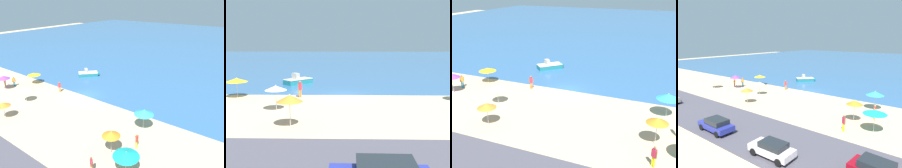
# 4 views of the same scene
# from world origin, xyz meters

# --- Properties ---
(ground_plane) EXTENTS (160.00, 160.00, 0.00)m
(ground_plane) POSITION_xyz_m (0.00, 0.00, 0.00)
(ground_plane) COLOR #CCAE89
(sea) EXTENTS (150.00, 110.00, 0.05)m
(sea) POSITION_xyz_m (0.00, 55.00, 0.03)
(sea) COLOR #346296
(sea) RESTS_ON ground_plane
(coastal_road) EXTENTS (80.00, 8.00, 0.06)m
(coastal_road) POSITION_xyz_m (0.00, -18.00, 0.03)
(coastal_road) COLOR #4C4852
(coastal_road) RESTS_ON ground_plane
(beach_umbrella_0) EXTENTS (1.89, 1.89, 2.26)m
(beach_umbrella_0) POSITION_xyz_m (-5.77, -6.89, 1.99)
(beach_umbrella_0) COLOR #B2B2B7
(beach_umbrella_0) RESTS_ON ground_plane
(beach_umbrella_1) EXTENTS (2.32, 2.32, 2.15)m
(beach_umbrella_1) POSITION_xyz_m (-11.25, -1.51, 1.88)
(beach_umbrella_1) COLOR #B2B2B7
(beach_umbrella_1) RESTS_ON ground_plane
(beach_umbrella_2) EXTENTS (2.38, 2.38, 2.64)m
(beach_umbrella_2) POSITION_xyz_m (12.25, -2.81, 2.29)
(beach_umbrella_2) COLOR #B2B2B7
(beach_umbrella_2) RESTS_ON ground_plane
(beach_umbrella_3) EXTENTS (2.08, 2.08, 2.58)m
(beach_umbrella_3) POSITION_xyz_m (-13.05, -6.21, 2.24)
(beach_umbrella_3) COLOR #B2B2B7
(beach_umbrella_3) RESTS_ON ground_plane
(beach_umbrella_4) EXTENTS (1.90, 1.90, 2.64)m
(beach_umbrella_4) POSITION_xyz_m (11.79, -8.72, 2.33)
(beach_umbrella_4) COLOR #B2B2B7
(beach_umbrella_4) RESTS_ON ground_plane
(beach_umbrella_5) EXTENTS (2.18, 2.18, 2.42)m
(beach_umbrella_5) POSITION_xyz_m (-16.31, -8.87, 2.10)
(beach_umbrella_5) COLOR #B2B2B7
(beach_umbrella_5) RESTS_ON ground_plane
(beach_umbrella_6) EXTENTS (1.87, 1.87, 2.37)m
(beach_umbrella_6) POSITION_xyz_m (-3.67, -11.45, 2.06)
(beach_umbrella_6) COLOR #B2B2B7
(beach_umbrella_6) RESTS_ON ground_plane
(beach_umbrella_7) EXTENTS (2.43, 2.43, 2.52)m
(beach_umbrella_7) POSITION_xyz_m (14.57, -10.26, 2.23)
(beach_umbrella_7) COLOR #B2B2B7
(beach_umbrella_7) RESTS_ON ground_plane
(bather_0) EXTENTS (0.43, 0.43, 1.80)m
(bather_0) POSITION_xyz_m (-4.57, -1.30, 1.01)
(bather_0) COLOR orange
(bather_0) RESTS_ON ground_plane
(bather_1) EXTENTS (0.46, 0.40, 1.78)m
(bather_1) POSITION_xyz_m (12.00, -11.97, 1.00)
(bather_1) COLOR yellow
(bather_1) RESTS_ON ground_plane
(bather_2) EXTENTS (0.22, 0.57, 1.79)m
(bather_2) POSITION_xyz_m (13.47, -6.50, 1.01)
(bather_2) COLOR gold
(bather_2) RESTS_ON ground_plane
(bather_3) EXTENTS (0.35, 0.53, 1.62)m
(bather_3) POSITION_xyz_m (-14.48, -5.46, 0.90)
(bather_3) COLOR #D85338
(bather_3) RESTS_ON ground_plane
(bather_4) EXTENTS (0.40, 0.46, 1.77)m
(bather_4) POSITION_xyz_m (-13.19, -4.43, 0.99)
(bather_4) COLOR teal
(bather_4) RESTS_ON ground_plane
(parked_car_0) EXTENTS (4.17, 1.97, 1.39)m
(parked_car_0) POSITION_xyz_m (1.65, -20.25, 0.80)
(parked_car_0) COLOR navy
(parked_car_0) RESTS_ON coastal_road
(parked_car_1) EXTENTS (3.98, 1.86, 1.34)m
(parked_car_1) POSITION_xyz_m (9.61, -20.33, 0.78)
(parked_car_1) COLOR silver
(parked_car_1) RESTS_ON coastal_road
(skiff_nearshore) EXTENTS (3.94, 4.03, 1.53)m
(skiff_nearshore) POSITION_xyz_m (-6.25, 7.64, 0.48)
(skiff_nearshore) COLOR #1E787C
(skiff_nearshore) RESTS_ON sea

